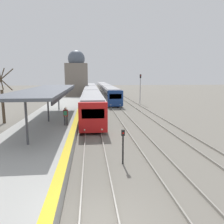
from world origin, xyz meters
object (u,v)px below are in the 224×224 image
person_on_platform (66,115)px  train_far (105,89)px  train_near (91,94)px  signal_post_near (123,143)px  signal_mast_far (140,86)px

person_on_platform → train_far: bearing=80.7°
train_near → train_far: size_ratio=1.02×
train_far → signal_post_near: size_ratio=21.78×
train_far → signal_mast_far: size_ratio=8.33×
person_on_platform → train_near: 23.49m
train_far → signal_post_near: 46.97m
person_on_platform → train_far: 40.16m
train_near → train_far: 16.76m
signal_post_near → train_near: bearing=93.2°
person_on_platform → signal_post_near: bearing=-60.2°
person_on_platform → signal_mast_far: size_ratio=0.30×
train_near → train_far: bearing=76.2°
train_near → train_far: (4.00, 16.27, -0.04)m
train_near → signal_mast_far: (9.33, -2.29, 1.77)m
train_near → signal_mast_far: signal_mast_far is taller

